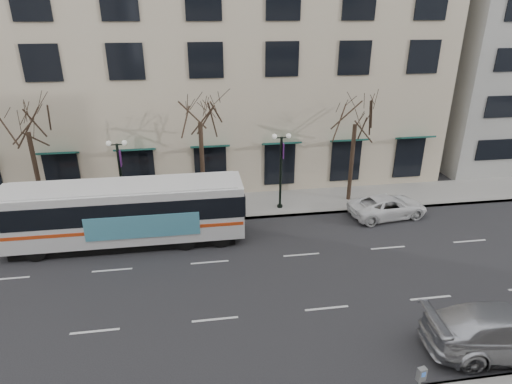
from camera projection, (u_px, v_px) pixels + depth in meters
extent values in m
plane|color=black|center=(212.00, 288.00, 20.56)|extent=(160.00, 160.00, 0.00)
cube|color=gray|center=(277.00, 203.00, 29.40)|extent=(80.00, 4.00, 0.15)
cube|color=#C6B697|center=(167.00, 14.00, 34.67)|extent=(40.00, 20.00, 24.00)
cylinder|color=black|center=(38.00, 178.00, 26.06)|extent=(0.28, 0.28, 5.74)
cylinder|color=black|center=(203.00, 168.00, 27.39)|extent=(0.28, 0.28, 5.95)
cylinder|color=black|center=(351.00, 164.00, 28.87)|extent=(0.28, 0.28, 5.46)
cylinder|color=black|center=(122.00, 183.00, 26.34)|extent=(0.16, 0.16, 5.00)
cylinder|color=black|center=(126.00, 217.00, 27.27)|extent=(0.36, 0.36, 0.30)
cube|color=black|center=(117.00, 145.00, 25.38)|extent=(0.90, 0.06, 0.06)
sphere|color=silver|center=(109.00, 143.00, 25.28)|extent=(0.32, 0.32, 0.32)
sphere|color=silver|center=(124.00, 143.00, 25.41)|extent=(0.32, 0.32, 0.32)
cube|color=#551D6E|center=(121.00, 158.00, 25.73)|extent=(0.04, 0.45, 1.00)
cylinder|color=black|center=(281.00, 174.00, 27.72)|extent=(0.16, 0.16, 5.00)
cylinder|color=black|center=(280.00, 207.00, 28.64)|extent=(0.36, 0.36, 0.30)
cube|color=black|center=(282.00, 138.00, 26.76)|extent=(0.90, 0.06, 0.06)
sphere|color=silver|center=(274.00, 136.00, 26.66)|extent=(0.32, 0.32, 0.32)
sphere|color=silver|center=(289.00, 136.00, 26.78)|extent=(0.32, 0.32, 0.32)
cube|color=#551D6E|center=(283.00, 151.00, 27.11)|extent=(0.04, 0.45, 1.00)
cube|color=white|center=(125.00, 211.00, 23.80)|extent=(13.13, 2.85, 3.01)
cube|color=black|center=(128.00, 238.00, 24.46)|extent=(12.08, 2.51, 0.49)
cube|color=black|center=(130.00, 203.00, 23.66)|extent=(12.60, 2.89, 1.20)
cube|color=#DF4315|center=(126.00, 219.00, 24.00)|extent=(13.00, 2.88, 0.20)
cube|color=#4EA1BD|center=(143.00, 227.00, 22.74)|extent=(6.02, 0.07, 1.31)
cube|color=white|center=(121.00, 186.00, 23.20)|extent=(12.47, 2.57, 0.09)
cylinder|color=black|center=(35.00, 252.00, 22.59)|extent=(1.09, 0.31, 1.09)
cylinder|color=black|center=(49.00, 229.00, 24.88)|extent=(1.09, 0.31, 1.09)
cylinder|color=black|center=(186.00, 241.00, 23.67)|extent=(1.09, 0.31, 1.09)
cylinder|color=black|center=(186.00, 220.00, 25.96)|extent=(1.09, 0.31, 1.09)
cylinder|color=black|center=(221.00, 238.00, 23.95)|extent=(1.09, 0.31, 1.09)
cylinder|color=black|center=(218.00, 218.00, 26.23)|extent=(1.09, 0.31, 1.09)
imported|color=#B4B6BC|center=(506.00, 331.00, 16.49)|extent=(6.53, 3.12, 1.84)
imported|color=white|center=(388.00, 206.00, 27.44)|extent=(5.29, 2.93, 1.40)
cube|color=gray|center=(421.00, 374.00, 14.14)|extent=(0.31, 0.23, 0.51)
cube|color=blue|center=(423.00, 375.00, 14.03)|extent=(0.14, 0.04, 0.18)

